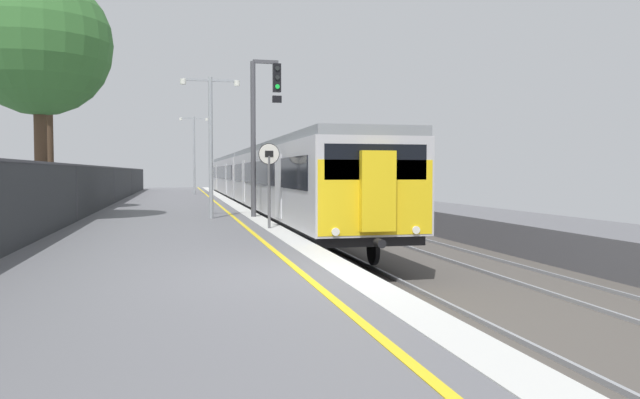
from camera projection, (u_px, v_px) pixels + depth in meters
name	position (u px, v px, depth m)	size (l,w,h in m)	color
ground	(480.00, 305.00, 10.14)	(17.40, 110.00, 1.21)	slate
commuter_train_at_platform	(259.00, 178.00, 33.74)	(2.83, 41.71, 3.81)	#B7B7BC
signal_gantry	(260.00, 120.00, 21.56)	(1.10, 0.24, 5.54)	#47474C
speed_limit_sign	(269.00, 174.00, 17.13)	(0.59, 0.08, 2.40)	#59595B
platform_lamp_mid	(211.00, 134.00, 20.80)	(2.00, 0.20, 4.81)	#93999E
platform_lamp_far	(194.00, 149.00, 43.41)	(2.00, 0.20, 5.51)	#93999E
background_tree_left	(43.00, 58.00, 24.60)	(3.28, 3.24, 7.99)	#473323
background_tree_centre	(39.00, 49.00, 19.50)	(4.57, 4.57, 7.98)	#473323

